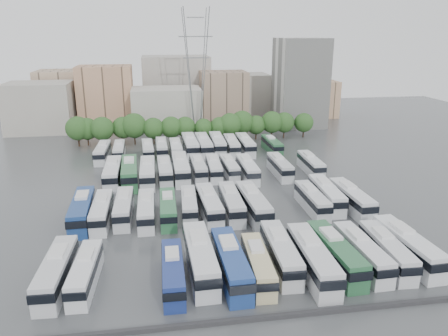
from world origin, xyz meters
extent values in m
plane|color=#424447|center=(0.00, 0.00, 0.00)|extent=(220.00, 220.00, 0.00)
cube|color=#2D2D30|center=(0.00, -33.00, 0.25)|extent=(56.00, 0.50, 0.50)
cylinder|color=black|center=(-28.85, 42.02, 1.26)|extent=(0.36, 0.36, 2.51)
sphere|color=#234C1E|center=(-28.85, 42.02, 4.67)|extent=(6.03, 6.03, 6.03)
cylinder|color=black|center=(-26.68, 42.75, 1.16)|extent=(0.36, 0.36, 2.32)
sphere|color=#234C1E|center=(-26.68, 42.75, 4.31)|extent=(5.58, 5.58, 5.58)
cylinder|color=black|center=(-22.78, 41.25, 1.23)|extent=(0.36, 0.36, 2.46)
sphere|color=#234C1E|center=(-22.78, 41.25, 4.57)|extent=(5.90, 5.90, 5.90)
cylinder|color=black|center=(-17.82, 42.83, 1.16)|extent=(0.36, 0.36, 2.32)
sphere|color=#234C1E|center=(-17.82, 42.83, 4.31)|extent=(5.57, 5.57, 5.57)
cylinder|color=black|center=(-14.96, 41.82, 1.33)|extent=(0.36, 0.36, 2.65)
sphere|color=#234C1E|center=(-14.96, 41.82, 4.93)|extent=(6.37, 6.37, 6.37)
cylinder|color=black|center=(-10.13, 41.32, 1.13)|extent=(0.36, 0.36, 2.26)
sphere|color=#234C1E|center=(-10.13, 41.32, 4.19)|extent=(5.42, 5.42, 5.42)
cylinder|color=black|center=(-5.60, 41.60, 1.15)|extent=(0.36, 0.36, 2.30)
sphere|color=#234C1E|center=(-5.60, 41.60, 4.27)|extent=(5.52, 5.52, 5.52)
cylinder|color=black|center=(-1.92, 42.19, 1.11)|extent=(0.36, 0.36, 2.21)
sphere|color=#234C1E|center=(-1.92, 42.19, 4.11)|extent=(5.31, 5.31, 5.31)
cylinder|color=black|center=(2.83, 41.90, 1.01)|extent=(0.36, 0.36, 2.01)
sphere|color=#234C1E|center=(2.83, 41.90, 3.74)|extent=(4.83, 4.83, 4.83)
cylinder|color=black|center=(7.08, 41.74, 1.06)|extent=(0.36, 0.36, 2.12)
sphere|color=#234C1E|center=(7.08, 41.74, 3.95)|extent=(5.10, 5.10, 5.10)
cylinder|color=black|center=(9.78, 41.17, 1.23)|extent=(0.36, 0.36, 2.47)
sphere|color=#234C1E|center=(9.78, 41.17, 4.59)|extent=(5.93, 5.93, 5.93)
cylinder|color=black|center=(13.31, 42.82, 1.27)|extent=(0.36, 0.36, 2.55)
sphere|color=#234C1E|center=(13.31, 42.82, 4.73)|extent=(6.12, 6.12, 6.12)
cylinder|color=black|center=(17.08, 42.52, 1.05)|extent=(0.36, 0.36, 2.11)
sphere|color=#234C1E|center=(17.08, 42.52, 3.92)|extent=(5.06, 5.06, 5.06)
cylinder|color=black|center=(21.43, 42.59, 1.22)|extent=(0.36, 0.36, 2.43)
sphere|color=#234C1E|center=(21.43, 42.59, 4.52)|extent=(5.84, 5.84, 5.84)
cylinder|color=black|center=(24.96, 42.84, 1.15)|extent=(0.36, 0.36, 2.29)
sphere|color=#234C1E|center=(24.96, 42.84, 4.26)|extent=(5.50, 5.50, 5.50)
cylinder|color=black|center=(30.47, 42.75, 1.09)|extent=(0.36, 0.36, 2.19)
sphere|color=#234C1E|center=(30.47, 42.75, 4.06)|extent=(5.25, 5.25, 5.25)
cube|color=#9E998E|center=(-42.00, 62.00, 7.00)|extent=(18.00, 14.00, 14.00)
cube|color=tan|center=(-24.00, 68.00, 9.00)|extent=(16.00, 12.00, 18.00)
cube|color=#ADA89E|center=(-6.00, 60.00, 6.00)|extent=(20.00, 14.00, 12.00)
cube|color=gray|center=(12.00, 66.00, 8.00)|extent=(14.00, 12.00, 16.00)
cube|color=gray|center=(-2.00, 80.00, 10.00)|extent=(22.00, 16.00, 20.00)
cube|color=tan|center=(-38.00, 78.00, 8.00)|extent=(16.00, 14.00, 16.00)
cube|color=#A39E93|center=(20.00, 78.00, 7.00)|extent=(18.00, 14.00, 14.00)
cube|color=tan|center=(44.00, 72.00, 6.00)|extent=(14.00, 12.00, 12.00)
cube|color=gray|center=(-14.00, 74.00, 5.00)|extent=(12.00, 10.00, 10.00)
cube|color=silver|center=(34.00, 58.00, 13.00)|extent=(14.00, 14.00, 26.00)
cylinder|color=slate|center=(0.00, 48.00, 17.00)|extent=(2.90, 2.91, 33.83)
cylinder|color=slate|center=(0.00, 52.00, 17.00)|extent=(2.90, 2.91, 33.83)
cylinder|color=slate|center=(4.00, 48.00, 17.00)|extent=(2.90, 2.91, 33.83)
cylinder|color=slate|center=(4.00, 52.00, 17.00)|extent=(2.90, 2.91, 33.83)
cube|color=slate|center=(2.00, 50.00, 31.28)|extent=(4.50, 0.30, 0.30)
cube|color=slate|center=(2.00, 50.00, 26.52)|extent=(9.00, 0.30, 0.30)
cube|color=slate|center=(2.00, 50.00, 21.08)|extent=(7.00, 0.30, 0.30)
cube|color=silver|center=(-21.48, -23.23, 1.72)|extent=(3.02, 12.21, 3.44)
cube|color=black|center=(-21.49, -23.39, 2.37)|extent=(3.15, 12.40, 1.01)
cube|color=silver|center=(-21.43, -21.72, 3.66)|extent=(1.84, 3.29, 0.44)
cube|color=silver|center=(-18.29, -23.60, 1.55)|extent=(2.87, 11.01, 3.09)
cube|color=black|center=(-18.30, -23.73, 2.14)|extent=(2.99, 11.18, 0.91)
cube|color=silver|center=(-18.22, -22.23, 3.29)|extent=(1.69, 2.98, 0.40)
cube|color=navy|center=(-8.40, -25.17, 1.57)|extent=(2.53, 11.13, 3.14)
cube|color=black|center=(-8.40, -25.30, 2.17)|extent=(2.64, 11.30, 0.92)
cube|color=silver|center=(-8.38, -23.78, 3.35)|extent=(1.62, 2.98, 0.41)
cube|color=silver|center=(-5.02, -23.02, 1.89)|extent=(3.14, 13.39, 3.78)
cube|color=black|center=(-5.02, -23.18, 2.61)|extent=(3.28, 13.59, 1.11)
cube|color=silver|center=(-5.06, -21.35, 4.02)|extent=(1.97, 3.60, 0.49)
cube|color=navy|center=(-1.60, -24.63, 1.81)|extent=(2.98, 12.84, 3.62)
cube|color=black|center=(-1.59, -24.79, 2.50)|extent=(3.11, 13.03, 1.07)
cube|color=silver|center=(-1.63, -23.03, 3.86)|extent=(1.88, 3.45, 0.47)
cube|color=beige|center=(1.59, -25.04, 1.57)|extent=(2.91, 11.19, 3.14)
cube|color=black|center=(1.58, -25.18, 2.17)|extent=(3.02, 11.37, 0.92)
cube|color=silver|center=(1.66, -23.66, 3.35)|extent=(1.72, 3.03, 0.41)
cube|color=silver|center=(4.94, -22.98, 1.74)|extent=(3.09, 12.39, 3.48)
cube|color=black|center=(4.94, -23.14, 2.41)|extent=(3.22, 12.58, 1.02)
cube|color=silver|center=(5.00, -21.45, 3.71)|extent=(1.87, 3.34, 0.45)
cube|color=silver|center=(8.20, -25.32, 1.86)|extent=(3.19, 13.18, 3.71)
cube|color=black|center=(8.20, -25.48, 2.57)|extent=(3.33, 13.39, 1.09)
cube|color=silver|center=(8.25, -23.68, 3.95)|extent=(1.96, 3.55, 0.48)
cube|color=#2A633C|center=(11.52, -24.27, 1.78)|extent=(3.12, 12.68, 3.57)
cube|color=black|center=(11.53, -24.42, 2.47)|extent=(3.25, 12.88, 1.05)
cube|color=silver|center=(11.47, -22.69, 3.80)|extent=(1.90, 3.42, 0.46)
cube|color=silver|center=(14.93, -24.36, 1.67)|extent=(2.76, 11.87, 3.35)
cube|color=black|center=(14.94, -24.51, 2.31)|extent=(2.88, 12.05, 0.99)
cube|color=silver|center=(14.90, -22.88, 3.57)|extent=(1.74, 3.19, 0.43)
cube|color=silver|center=(18.26, -24.41, 1.65)|extent=(3.05, 11.77, 3.30)
cube|color=black|center=(18.25, -24.55, 2.28)|extent=(3.17, 11.95, 0.97)
cube|color=silver|center=(18.33, -22.95, 3.52)|extent=(1.80, 3.19, 0.43)
cube|color=silver|center=(21.26, -24.02, 1.78)|extent=(3.21, 12.69, 3.57)
cube|color=black|center=(21.26, -24.18, 2.47)|extent=(3.35, 12.89, 1.05)
cube|color=silver|center=(21.19, -22.45, 3.80)|extent=(1.93, 3.43, 0.46)
cube|color=navy|center=(-21.21, -5.60, 1.81)|extent=(3.05, 12.86, 3.63)
cube|color=black|center=(-21.20, -5.76, 2.51)|extent=(3.18, 13.06, 1.07)
cube|color=silver|center=(-21.25, -4.00, 3.86)|extent=(1.90, 3.46, 0.47)
cube|color=silver|center=(-18.28, -5.97, 1.64)|extent=(2.55, 11.58, 3.28)
cube|color=black|center=(-18.28, -6.12, 2.26)|extent=(2.67, 11.76, 0.96)
cube|color=silver|center=(-18.27, -4.53, 3.49)|extent=(1.66, 3.10, 0.42)
cube|color=silver|center=(-15.04, -5.04, 1.62)|extent=(2.55, 11.46, 3.24)
cube|color=black|center=(-15.04, -5.19, 2.24)|extent=(2.66, 11.64, 0.95)
cube|color=silver|center=(-15.03, -3.61, 3.45)|extent=(1.65, 3.07, 0.42)
cube|color=silver|center=(-11.58, -6.49, 1.60)|extent=(2.45, 11.32, 3.21)
cube|color=black|center=(-11.58, -6.63, 2.22)|extent=(2.56, 11.49, 0.94)
cube|color=silver|center=(-11.57, -5.08, 3.41)|extent=(1.61, 3.02, 0.41)
cube|color=#2D6B40|center=(-8.25, -6.25, 1.58)|extent=(2.53, 11.17, 3.16)
cube|color=black|center=(-8.26, -6.39, 2.18)|extent=(2.64, 11.34, 0.93)
cube|color=silver|center=(-8.23, -4.86, 3.36)|extent=(1.62, 2.99, 0.41)
cube|color=silver|center=(-4.89, -5.06, 1.51)|extent=(2.76, 10.77, 3.03)
cube|color=black|center=(-4.90, -5.19, 2.09)|extent=(2.87, 10.94, 0.89)
cube|color=silver|center=(-4.83, -3.73, 3.22)|extent=(1.64, 2.91, 0.39)
cube|color=silver|center=(-1.79, -6.17, 1.71)|extent=(3.10, 12.20, 3.43)
cube|color=black|center=(-1.79, -6.32, 2.37)|extent=(3.23, 12.39, 1.01)
cube|color=silver|center=(-1.86, -4.66, 3.65)|extent=(1.85, 3.30, 0.44)
cube|color=silver|center=(1.74, -6.02, 1.71)|extent=(2.69, 12.13, 3.43)
cube|color=black|center=(1.74, -6.17, 2.37)|extent=(2.81, 12.31, 1.01)
cube|color=silver|center=(1.76, -4.51, 3.65)|extent=(1.75, 3.24, 0.44)
cube|color=silver|center=(5.05, -7.21, 1.83)|extent=(3.23, 13.01, 3.66)
cube|color=black|center=(5.05, -7.37, 2.53)|extent=(3.37, 13.21, 1.08)
cube|color=silver|center=(4.98, -5.60, 3.90)|extent=(1.96, 3.51, 0.47)
cube|color=silver|center=(15.03, -6.48, 1.61)|extent=(2.50, 11.36, 3.21)
cube|color=black|center=(15.03, -6.62, 2.22)|extent=(2.61, 11.53, 0.95)
cube|color=silver|center=(15.04, -5.06, 3.42)|extent=(1.63, 3.04, 0.42)
cube|color=white|center=(18.15, -4.83, 1.73)|extent=(3.23, 12.33, 3.46)
cube|color=black|center=(18.14, -4.99, 2.39)|extent=(3.36, 12.52, 1.02)
cube|color=silver|center=(18.23, -3.31, 3.68)|extent=(1.90, 3.34, 0.45)
cube|color=silver|center=(21.42, -7.29, 1.74)|extent=(2.83, 12.36, 3.49)
cube|color=black|center=(21.42, -7.44, 2.41)|extent=(2.95, 12.55, 1.03)
cube|color=silver|center=(21.39, -5.75, 3.72)|extent=(1.80, 3.31, 0.45)
cube|color=silver|center=(-18.08, 12.34, 1.83)|extent=(2.80, 12.94, 3.66)
cube|color=black|center=(-18.07, 12.18, 2.53)|extent=(2.93, 13.13, 1.08)
cube|color=silver|center=(-18.08, 13.96, 3.90)|extent=(1.85, 3.45, 0.47)
cube|color=#2E6C3F|center=(-14.91, 11.98, 1.90)|extent=(3.37, 13.52, 3.80)
cube|color=black|center=(-14.90, 11.82, 2.63)|extent=(3.51, 13.73, 1.12)
cube|color=silver|center=(-14.97, 13.66, 4.05)|extent=(2.04, 3.65, 0.49)
cube|color=silver|center=(-11.48, 11.55, 1.80)|extent=(2.74, 12.71, 3.60)
cube|color=black|center=(-11.48, 11.39, 2.49)|extent=(2.87, 12.90, 1.06)
cube|color=silver|center=(-11.48, 13.14, 3.83)|extent=(1.81, 3.39, 0.47)
cube|color=silver|center=(-8.18, 12.56, 1.66)|extent=(2.72, 11.74, 3.31)
cube|color=black|center=(-8.17, 12.42, 2.29)|extent=(2.84, 11.92, 0.97)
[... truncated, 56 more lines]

